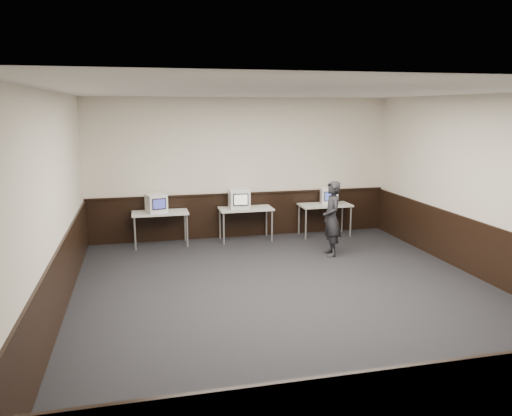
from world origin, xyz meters
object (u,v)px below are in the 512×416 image
at_px(emac_left, 156,203).
at_px(emac_center, 239,199).
at_px(desk_center, 246,211).
at_px(person, 332,219).
at_px(desk_left, 160,215).
at_px(desk_right, 325,207).
at_px(emac_right, 329,196).

bearing_deg(emac_left, emac_center, -14.93).
distance_m(desk_center, person, 2.12).
xyz_separation_m(desk_center, person, (1.44, -1.55, 0.09)).
xyz_separation_m(desk_left, desk_right, (3.80, 0.00, 0.00)).
bearing_deg(person, desk_right, 168.87).
height_order(desk_left, emac_left, emac_left).
distance_m(desk_left, emac_center, 1.77).
bearing_deg(desk_left, emac_left, -153.30).
height_order(emac_center, emac_right, emac_center).
distance_m(desk_left, emac_right, 3.92).
bearing_deg(emac_left, emac_right, -13.35).
bearing_deg(person, emac_center, -127.86).
bearing_deg(person, emac_left, -108.64).
bearing_deg(emac_center, desk_center, 20.14).
xyz_separation_m(desk_center, emac_right, (2.01, 0.04, 0.26)).
bearing_deg(desk_center, desk_right, 0.00).
height_order(desk_left, person, person).
distance_m(desk_center, emac_right, 2.03).
distance_m(emac_left, person, 3.74).
xyz_separation_m(emac_left, person, (3.42, -1.51, -0.19)).
bearing_deg(desk_left, desk_right, 0.00).
height_order(emac_left, emac_center, emac_center).
relative_size(desk_left, person, 0.79).
bearing_deg(desk_right, person, -106.37).
relative_size(desk_right, emac_right, 2.58).
bearing_deg(emac_left, desk_center, -13.44).
bearing_deg(desk_right, desk_left, 180.00).
bearing_deg(desk_left, person, -24.87).
xyz_separation_m(desk_center, emac_left, (-1.97, -0.04, 0.27)).
height_order(desk_right, emac_right, emac_right).
relative_size(desk_left, emac_right, 2.58).
height_order(desk_left, desk_right, same).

